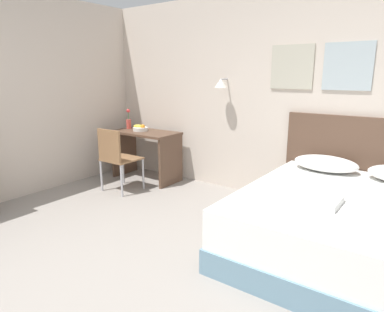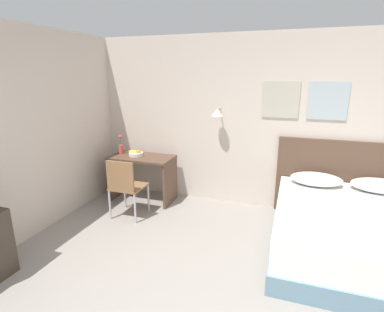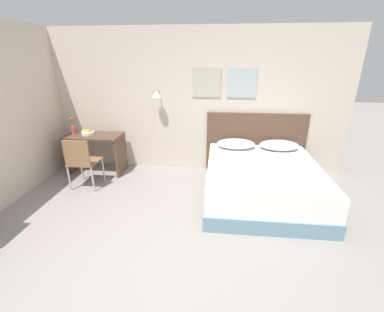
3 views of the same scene
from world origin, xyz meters
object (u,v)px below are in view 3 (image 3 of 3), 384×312
at_px(pillow_left, 236,144).
at_px(fruit_bowl, 88,133).
at_px(folded_towel_near_foot, 259,171).
at_px(flower_vase, 73,128).
at_px(headboard, 255,143).
at_px(pillow_right, 279,145).
at_px(desk_chair, 81,160).
at_px(bed, 261,181).
at_px(desk, 95,147).

relative_size(pillow_left, fruit_bowl, 2.84).
distance_m(folded_towel_near_foot, flower_vase, 3.53).
height_order(headboard, flower_vase, headboard).
bearing_deg(fruit_bowl, folded_towel_near_foot, -17.88).
distance_m(pillow_right, fruit_bowl, 3.55).
bearing_deg(folded_towel_near_foot, headboard, 85.21).
relative_size(desk_chair, fruit_bowl, 3.69).
bearing_deg(headboard, pillow_left, -143.39).
height_order(bed, flower_vase, flower_vase).
bearing_deg(folded_towel_near_foot, flower_vase, 162.88).
distance_m(pillow_left, desk, 2.68).
relative_size(pillow_right, flower_vase, 2.18).
height_order(fruit_bowl, flower_vase, flower_vase).
bearing_deg(bed, folded_towel_near_foot, -110.37).
bearing_deg(pillow_right, fruit_bowl, -178.86).
bearing_deg(desk, folded_towel_near_foot, -18.52).
bearing_deg(bed, flower_vase, 168.10).
bearing_deg(desk_chair, pillow_right, 12.79).
xyz_separation_m(desk, flower_vase, (-0.41, 0.05, 0.35)).
distance_m(bed, pillow_left, 0.92).
height_order(folded_towel_near_foot, desk_chair, desk_chair).
xyz_separation_m(desk_chair, fruit_bowl, (-0.19, 0.69, 0.26)).
distance_m(bed, flower_vase, 3.60).
xyz_separation_m(pillow_left, desk, (-2.67, -0.07, -0.13)).
distance_m(pillow_left, fruit_bowl, 2.79).
distance_m(pillow_left, desk_chair, 2.70).
distance_m(bed, fruit_bowl, 3.28).
height_order(folded_towel_near_foot, desk, desk).
bearing_deg(pillow_left, flower_vase, -179.61).
relative_size(desk, desk_chair, 1.15).
xyz_separation_m(headboard, folded_towel_near_foot, (-0.11, -1.34, 0.01)).
height_order(headboard, folded_towel_near_foot, headboard).
distance_m(bed, headboard, 1.08).
height_order(headboard, pillow_right, headboard).
xyz_separation_m(folded_towel_near_foot, desk, (-2.94, 0.99, -0.08)).
distance_m(folded_towel_near_foot, fruit_bowl, 3.21).
distance_m(desk, flower_vase, 0.55).
xyz_separation_m(folded_towel_near_foot, flower_vase, (-3.36, 1.03, 0.27)).
height_order(desk_chair, fruit_bowl, desk_chair).
bearing_deg(headboard, desk, -173.37).
bearing_deg(pillow_left, bed, -62.92).
height_order(headboard, pillow_left, headboard).
xyz_separation_m(pillow_right, fruit_bowl, (-3.55, -0.07, 0.15)).
relative_size(folded_towel_near_foot, desk_chair, 0.37).
distance_m(bed, folded_towel_near_foot, 0.45).
height_order(pillow_left, flower_vase, flower_vase).
xyz_separation_m(pillow_right, flower_vase, (-3.86, -0.02, 0.22)).
xyz_separation_m(headboard, pillow_left, (-0.38, -0.29, 0.07)).
bearing_deg(folded_towel_near_foot, pillow_right, 64.78).
height_order(folded_towel_near_foot, flower_vase, flower_vase).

